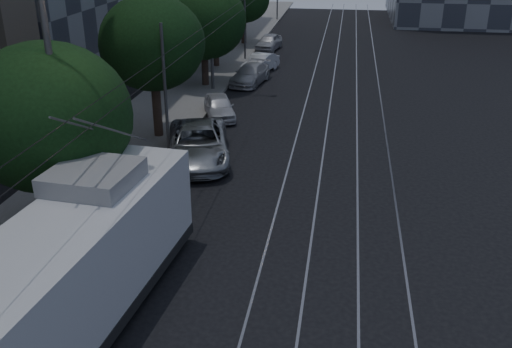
{
  "coord_description": "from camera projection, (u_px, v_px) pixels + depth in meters",
  "views": [
    {
      "loc": [
        2.51,
        -13.5,
        9.86
      ],
      "look_at": [
        -0.27,
        3.91,
        2.06
      ],
      "focal_mm": 40.0,
      "sensor_mm": 36.0,
      "label": 1
    }
  ],
  "objects": [
    {
      "name": "tree_1",
      "position": [
        49.0,
        117.0,
        17.65
      ],
      "size": [
        5.19,
        5.19,
        6.67
      ],
      "color": "#30241A",
      "rests_on": "ground"
    },
    {
      "name": "car_white_c",
      "position": [
        260.0,
        63.0,
        40.76
      ],
      "size": [
        2.47,
        4.05,
        1.26
      ],
      "primitive_type": "imported",
      "rotation": [
        0.0,
        0.0,
        -0.32
      ],
      "color": "silver",
      "rests_on": "ground"
    },
    {
      "name": "car_white_a",
      "position": [
        219.0,
        107.0,
        31.17
      ],
      "size": [
        2.62,
        3.98,
        1.26
      ],
      "primitive_type": "imported",
      "rotation": [
        0.0,
        0.0,
        0.34
      ],
      "color": "silver",
      "rests_on": "ground"
    },
    {
      "name": "tram_rails",
      "position": [
        344.0,
        101.0,
        34.24
      ],
      "size": [
        4.52,
        90.0,
        0.02
      ],
      "color": "gray",
      "rests_on": "ground"
    },
    {
      "name": "trolleybus",
      "position": [
        51.0,
        293.0,
        13.6
      ],
      "size": [
        3.76,
        12.74,
        5.63
      ],
      "rotation": [
        0.0,
        0.0,
        -0.09
      ],
      "color": "silver",
      "rests_on": "ground"
    },
    {
      "name": "sidewalk",
      "position": [
        183.0,
        93.0,
        35.65
      ],
      "size": [
        5.0,
        90.0,
        0.15
      ],
      "primitive_type": "cube",
      "color": "slate",
      "rests_on": "ground"
    },
    {
      "name": "pickup_silver",
      "position": [
        198.0,
        144.0,
        25.47
      ],
      "size": [
        4.02,
        6.26,
        1.6
      ],
      "primitive_type": "imported",
      "rotation": [
        0.0,
        0.0,
        0.25
      ],
      "color": "#A1A4A8",
      "rests_on": "ground"
    },
    {
      "name": "tree_3",
      "position": [
        203.0,
        21.0,
        35.62
      ],
      "size": [
        5.4,
        5.4,
        6.68
      ],
      "color": "#30241A",
      "rests_on": "ground"
    },
    {
      "name": "car_white_b",
      "position": [
        250.0,
        74.0,
        37.78
      ],
      "size": [
        2.52,
        4.59,
        1.26
      ],
      "primitive_type": "imported",
      "rotation": [
        0.0,
        0.0,
        -0.18
      ],
      "color": "#AEAEB2",
      "rests_on": "ground"
    },
    {
      "name": "streetlamp_near",
      "position": [
        67.0,
        91.0,
        16.45
      ],
      "size": [
        2.18,
        0.44,
        8.85
      ],
      "color": "#515153",
      "rests_on": "ground"
    },
    {
      "name": "car_white_d",
      "position": [
        269.0,
        42.0,
        47.76
      ],
      "size": [
        2.11,
        4.11,
        1.34
      ],
      "primitive_type": "imported",
      "rotation": [
        0.0,
        0.0,
        -0.14
      ],
      "color": "#BABABF",
      "rests_on": "ground"
    },
    {
      "name": "tree_4",
      "position": [
        215.0,
        11.0,
        40.65
      ],
      "size": [
        4.03,
        4.03,
        5.9
      ],
      "color": "#30241A",
      "rests_on": "ground"
    },
    {
      "name": "tree_2",
      "position": [
        152.0,
        43.0,
        26.59
      ],
      "size": [
        4.95,
        4.95,
        6.93
      ],
      "color": "#30241A",
      "rests_on": "ground"
    },
    {
      "name": "overhead_wires",
      "position": [
        221.0,
        40.0,
        33.92
      ],
      "size": [
        2.23,
        90.0,
        6.0
      ],
      "color": "black",
      "rests_on": "ground"
    },
    {
      "name": "ground",
      "position": [
        244.0,
        293.0,
        16.54
      ],
      "size": [
        120.0,
        120.0,
        0.0
      ],
      "primitive_type": "plane",
      "color": "black",
      "rests_on": "ground"
    }
  ]
}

